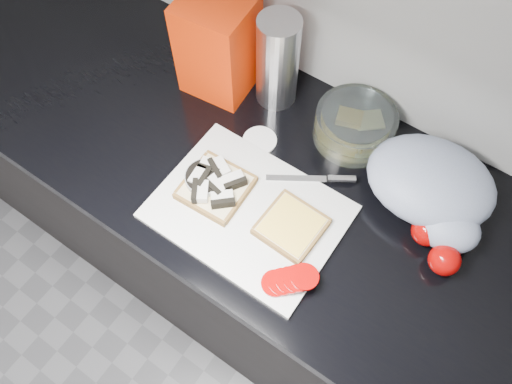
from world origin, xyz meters
TOP-DOWN VIEW (x-y plane):
  - base_cabinet at (0.00, 1.20)m, footprint 3.50×0.60m
  - countertop at (0.00, 1.20)m, footprint 3.50×0.64m
  - cutting_board at (-0.06, 1.08)m, footprint 0.40×0.30m
  - bread_left at (-0.15, 1.08)m, footprint 0.15×0.15m
  - bread_right at (0.04, 1.10)m, footprint 0.14×0.14m
  - tomato_slices at (0.10, 0.99)m, footprint 0.12×0.11m
  - knife at (0.03, 1.24)m, footprint 0.18×0.12m
  - seed_tub at (-0.18, 1.08)m, footprint 0.09×0.09m
  - tub_lid at (-0.15, 1.25)m, footprint 0.10×0.10m
  - glass_bowl at (0.03, 1.39)m, footprint 0.19×0.19m
  - bread_bag at (-0.33, 1.35)m, footprint 0.17×0.16m
  - steel_canister at (-0.19, 1.39)m, footprint 0.10×0.10m
  - grocery_bag at (0.25, 1.33)m, footprint 0.31×0.26m
  - whole_tomatoes at (0.31, 1.22)m, footprint 0.12×0.11m

SIDE VIEW (x-z plane):
  - base_cabinet at x=0.00m, z-range 0.00..0.86m
  - countertop at x=0.00m, z-range 0.86..0.90m
  - tub_lid at x=-0.15m, z-range 0.90..0.91m
  - cutting_board at x=-0.06m, z-range 0.90..0.91m
  - knife at x=0.03m, z-range 0.91..0.92m
  - bread_right at x=0.04m, z-range 0.91..0.93m
  - tomato_slices at x=0.10m, z-range 0.91..0.94m
  - seed_tub at x=-0.18m, z-range 0.90..0.95m
  - bread_left at x=-0.15m, z-range 0.90..0.95m
  - whole_tomatoes at x=0.31m, z-range 0.90..0.97m
  - glass_bowl at x=0.03m, z-range 0.90..0.98m
  - grocery_bag at x=0.25m, z-range 0.90..1.02m
  - steel_canister at x=-0.19m, z-range 0.90..1.14m
  - bread_bag at x=-0.33m, z-range 0.90..1.15m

